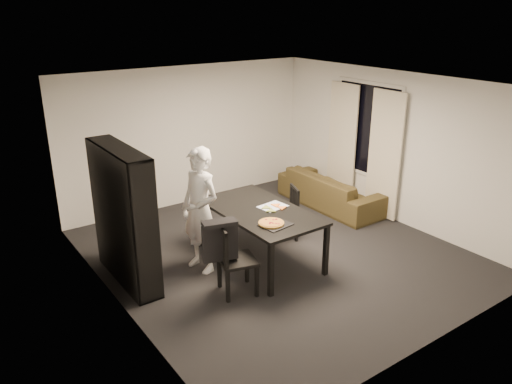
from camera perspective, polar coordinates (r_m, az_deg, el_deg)
room at (r=7.28m, az=2.59°, el=2.13°), size 5.01×5.51×2.61m
window_pane at (r=9.29m, az=12.57°, el=7.00°), size 0.02×1.40×1.60m
window_frame at (r=9.29m, az=12.55°, el=7.00°), size 0.03×1.52×1.72m
curtain_left at (r=8.99m, az=14.47°, el=4.08°), size 0.03×0.70×2.25m
curtain_right at (r=9.66m, az=9.81°, el=5.56°), size 0.03×0.70×2.25m
bookshelf at (r=6.92m, az=-14.88°, el=-2.68°), size 0.35×1.50×1.90m
dining_table at (r=7.30m, az=0.45°, el=-2.54°), size 1.07×1.93×0.81m
chair_left at (r=6.52m, az=-2.94°, el=-7.21°), size 0.57×0.57×0.99m
chair_right at (r=8.10m, az=3.72°, el=-1.99°), size 0.53×0.53×0.88m
draped_jacket at (r=6.37m, az=-4.14°, el=-5.38°), size 0.47×0.30×0.55m
person at (r=7.02m, az=-6.40°, el=-2.12°), size 0.57×0.74×1.81m
baking_tray at (r=6.77m, az=2.26°, el=-3.76°), size 0.44×0.37×0.01m
pepperoni_pizza at (r=6.77m, az=1.76°, el=-3.56°), size 0.35×0.35×0.03m
kitchen_towel at (r=7.38m, az=1.92°, el=-1.67°), size 0.43×0.35×0.01m
pizza_slices at (r=7.31m, az=2.02°, el=-1.80°), size 0.40×0.34×0.01m
sofa at (r=9.56m, az=8.53°, el=0.25°), size 0.85×2.18×0.64m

